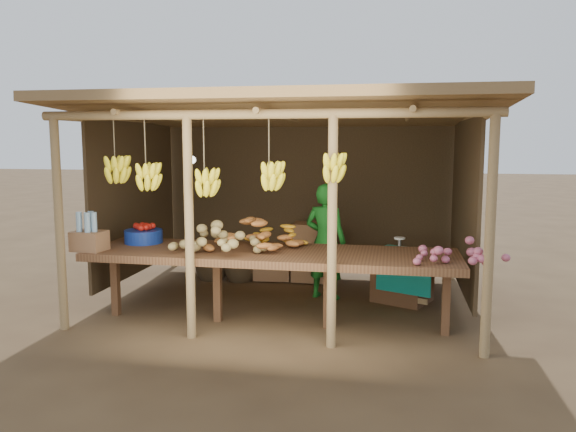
# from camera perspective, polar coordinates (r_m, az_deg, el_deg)

# --- Properties ---
(ground) EXTENTS (60.00, 60.00, 0.00)m
(ground) POSITION_cam_1_polar(r_m,az_deg,el_deg) (7.03, 0.00, -8.52)
(ground) COLOR brown
(ground) RESTS_ON ground
(stall_structure) EXTENTS (4.70, 3.50, 2.43)m
(stall_structure) POSITION_cam_1_polar(r_m,az_deg,el_deg) (6.68, -0.76, 7.23)
(stall_structure) COLOR #9C7C50
(stall_structure) RESTS_ON ground
(counter) EXTENTS (3.90, 1.05, 0.80)m
(counter) POSITION_cam_1_polar(r_m,az_deg,el_deg) (5.95, -1.69, -4.15)
(counter) COLOR brown
(counter) RESTS_ON ground
(potato_heap) EXTENTS (1.15, 0.88, 0.37)m
(potato_heap) POSITION_cam_1_polar(r_m,az_deg,el_deg) (5.90, -6.97, -1.88)
(potato_heap) COLOR #98844E
(potato_heap) RESTS_ON counter
(sweet_potato_heap) EXTENTS (1.03, 0.80, 0.35)m
(sweet_potato_heap) POSITION_cam_1_polar(r_m,az_deg,el_deg) (6.01, -3.49, -1.73)
(sweet_potato_heap) COLOR #B56A2E
(sweet_potato_heap) RESTS_ON counter
(onion_heap) EXTENTS (0.94, 0.65, 0.36)m
(onion_heap) POSITION_cam_1_polar(r_m,az_deg,el_deg) (5.52, 17.28, -2.86)
(onion_heap) COLOR #C55F7B
(onion_heap) RESTS_ON counter
(banana_pile) EXTENTS (0.58, 0.35, 0.35)m
(banana_pile) POSITION_cam_1_polar(r_m,az_deg,el_deg) (6.32, -1.09, -1.30)
(banana_pile) COLOR yellow
(banana_pile) RESTS_ON counter
(tomato_basin) EXTENTS (0.43, 0.43, 0.22)m
(tomato_basin) POSITION_cam_1_polar(r_m,az_deg,el_deg) (6.61, -14.46, -1.87)
(tomato_basin) COLOR navy
(tomato_basin) RESTS_ON counter
(bottle_box) EXTENTS (0.35, 0.29, 0.42)m
(bottle_box) POSITION_cam_1_polar(r_m,az_deg,el_deg) (6.29, -19.55, -1.90)
(bottle_box) COLOR #8F6240
(bottle_box) RESTS_ON counter
(vendor) EXTENTS (0.60, 0.47, 1.44)m
(vendor) POSITION_cam_1_polar(r_m,az_deg,el_deg) (6.98, 3.83, -2.57)
(vendor) COLOR #186D1E
(vendor) RESTS_ON ground
(tarp_crate) EXTENTS (0.87, 0.82, 0.82)m
(tarp_crate) POSITION_cam_1_polar(r_m,az_deg,el_deg) (7.04, 11.55, -5.83)
(tarp_crate) COLOR brown
(tarp_crate) RESTS_ON ground
(carton_stack) EXTENTS (1.08, 0.43, 0.81)m
(carton_stack) POSITION_cam_1_polar(r_m,az_deg,el_deg) (7.88, 1.06, -4.09)
(carton_stack) COLOR #8F6240
(carton_stack) RESTS_ON ground
(burlap_sacks) EXTENTS (0.88, 0.46, 0.63)m
(burlap_sacks) POSITION_cam_1_polar(r_m,az_deg,el_deg) (8.00, -6.34, -4.58)
(burlap_sacks) COLOR #473520
(burlap_sacks) RESTS_ON ground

